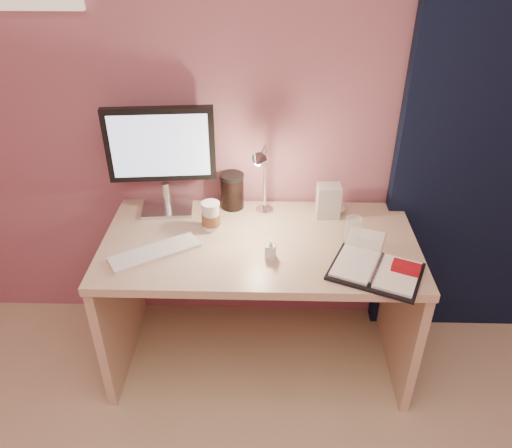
{
  "coord_description": "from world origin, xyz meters",
  "views": [
    {
      "loc": [
        0.03,
        -0.44,
        1.99
      ],
      "look_at": [
        -0.01,
        1.33,
        0.85
      ],
      "focal_mm": 35.0,
      "sensor_mm": 36.0,
      "label": 1
    }
  ],
  "objects_px": {
    "coffee_cup": "(211,217)",
    "clear_cup": "(353,231)",
    "bowl": "(335,208)",
    "desk": "(260,271)",
    "product_box": "(328,201)",
    "desk_lamp": "(269,178)",
    "keyboard": "(155,252)",
    "lotion_bottle": "(271,248)",
    "dark_jar": "(232,193)",
    "monitor": "(161,151)",
    "planner": "(378,270)"
  },
  "relations": [
    {
      "from": "desk",
      "to": "coffee_cup",
      "type": "height_order",
      "value": "coffee_cup"
    },
    {
      "from": "clear_cup",
      "to": "bowl",
      "type": "distance_m",
      "value": 0.28
    },
    {
      "from": "clear_cup",
      "to": "lotion_bottle",
      "type": "relative_size",
      "value": 1.4
    },
    {
      "from": "lotion_bottle",
      "to": "product_box",
      "type": "distance_m",
      "value": 0.44
    },
    {
      "from": "bowl",
      "to": "dark_jar",
      "type": "distance_m",
      "value": 0.5
    },
    {
      "from": "monitor",
      "to": "planner",
      "type": "xyz_separation_m",
      "value": [
        0.94,
        -0.47,
        -0.3
      ]
    },
    {
      "from": "bowl",
      "to": "product_box",
      "type": "xyz_separation_m",
      "value": [
        -0.04,
        -0.04,
        0.06
      ]
    },
    {
      "from": "monitor",
      "to": "keyboard",
      "type": "bearing_deg",
      "value": -94.11
    },
    {
      "from": "clear_cup",
      "to": "bowl",
      "type": "bearing_deg",
      "value": 99.18
    },
    {
      "from": "clear_cup",
      "to": "lotion_bottle",
      "type": "distance_m",
      "value": 0.38
    },
    {
      "from": "keyboard",
      "to": "desk_lamp",
      "type": "relative_size",
      "value": 1.04
    },
    {
      "from": "bowl",
      "to": "clear_cup",
      "type": "bearing_deg",
      "value": -80.82
    },
    {
      "from": "keyboard",
      "to": "lotion_bottle",
      "type": "relative_size",
      "value": 4.24
    },
    {
      "from": "desk",
      "to": "lotion_bottle",
      "type": "bearing_deg",
      "value": -76.08
    },
    {
      "from": "keyboard",
      "to": "lotion_bottle",
      "type": "distance_m",
      "value": 0.5
    },
    {
      "from": "bowl",
      "to": "lotion_bottle",
      "type": "height_order",
      "value": "lotion_bottle"
    },
    {
      "from": "bowl",
      "to": "desk_lamp",
      "type": "xyz_separation_m",
      "value": [
        -0.32,
        -0.1,
        0.21
      ]
    },
    {
      "from": "coffee_cup",
      "to": "planner",
      "type": "bearing_deg",
      "value": -23.68
    },
    {
      "from": "clear_cup",
      "to": "bowl",
      "type": "height_order",
      "value": "clear_cup"
    },
    {
      "from": "coffee_cup",
      "to": "clear_cup",
      "type": "height_order",
      "value": "coffee_cup"
    },
    {
      "from": "keyboard",
      "to": "planner",
      "type": "bearing_deg",
      "value": -39.07
    },
    {
      "from": "desk",
      "to": "clear_cup",
      "type": "distance_m",
      "value": 0.5
    },
    {
      "from": "coffee_cup",
      "to": "clear_cup",
      "type": "bearing_deg",
      "value": -8.95
    },
    {
      "from": "desk",
      "to": "desk_lamp",
      "type": "xyz_separation_m",
      "value": [
        0.04,
        0.09,
        0.46
      ]
    },
    {
      "from": "product_box",
      "to": "desk_lamp",
      "type": "bearing_deg",
      "value": -170.35
    },
    {
      "from": "monitor",
      "to": "dark_jar",
      "type": "height_order",
      "value": "monitor"
    },
    {
      "from": "planner",
      "to": "bowl",
      "type": "relative_size",
      "value": 3.89
    },
    {
      "from": "desk",
      "to": "monitor",
      "type": "relative_size",
      "value": 2.67
    },
    {
      "from": "planner",
      "to": "desk_lamp",
      "type": "xyz_separation_m",
      "value": [
        -0.45,
        0.38,
        0.22
      ]
    },
    {
      "from": "dark_jar",
      "to": "product_box",
      "type": "bearing_deg",
      "value": -9.14
    },
    {
      "from": "planner",
      "to": "product_box",
      "type": "distance_m",
      "value": 0.47
    },
    {
      "from": "lotion_bottle",
      "to": "planner",
      "type": "bearing_deg",
      "value": -12.51
    },
    {
      "from": "planner",
      "to": "clear_cup",
      "type": "relative_size",
      "value": 3.38
    },
    {
      "from": "product_box",
      "to": "clear_cup",
      "type": "bearing_deg",
      "value": -71.69
    },
    {
      "from": "clear_cup",
      "to": "product_box",
      "type": "xyz_separation_m",
      "value": [
        -0.08,
        0.23,
        0.02
      ]
    },
    {
      "from": "monitor",
      "to": "planner",
      "type": "distance_m",
      "value": 1.09
    },
    {
      "from": "bowl",
      "to": "dark_jar",
      "type": "relative_size",
      "value": 0.7
    },
    {
      "from": "keyboard",
      "to": "coffee_cup",
      "type": "bearing_deg",
      "value": 9.84
    },
    {
      "from": "dark_jar",
      "to": "desk_lamp",
      "type": "bearing_deg",
      "value": -37.15
    },
    {
      "from": "desk",
      "to": "bowl",
      "type": "bearing_deg",
      "value": 27.89
    },
    {
      "from": "product_box",
      "to": "dark_jar",
      "type": "bearing_deg",
      "value": 168.65
    },
    {
      "from": "planner",
      "to": "desk_lamp",
      "type": "bearing_deg",
      "value": 163.24
    },
    {
      "from": "product_box",
      "to": "planner",
      "type": "bearing_deg",
      "value": -71.6
    },
    {
      "from": "desk",
      "to": "product_box",
      "type": "xyz_separation_m",
      "value": [
        0.32,
        0.15,
        0.31
      ]
    },
    {
      "from": "desk",
      "to": "lotion_bottle",
      "type": "xyz_separation_m",
      "value": [
        0.05,
        -0.2,
        0.27
      ]
    },
    {
      "from": "keyboard",
      "to": "product_box",
      "type": "relative_size",
      "value": 2.37
    },
    {
      "from": "monitor",
      "to": "dark_jar",
      "type": "distance_m",
      "value": 0.4
    },
    {
      "from": "keyboard",
      "to": "dark_jar",
      "type": "height_order",
      "value": "dark_jar"
    },
    {
      "from": "desk",
      "to": "bowl",
      "type": "height_order",
      "value": "bowl"
    },
    {
      "from": "desk_lamp",
      "to": "desk",
      "type": "bearing_deg",
      "value": -101.98
    }
  ]
}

